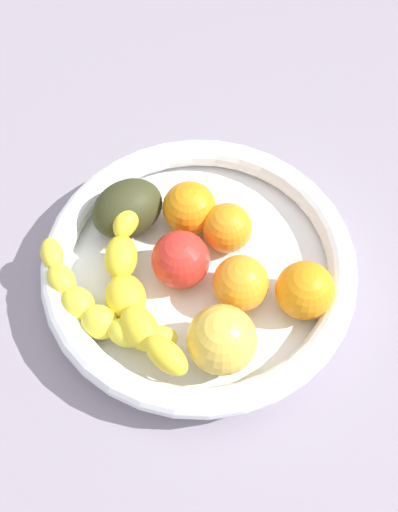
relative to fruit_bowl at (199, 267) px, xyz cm
name	(u,v)px	position (x,y,z in cm)	size (l,w,h in cm)	color
kitchen_counter	(199,285)	(0.00, 0.00, -4.19)	(120.00, 120.00, 3.00)	gray
fruit_bowl	(199,267)	(0.00, 0.00, 0.00)	(34.35, 34.35, 5.22)	white
banana_draped_left	(93,306)	(-10.44, 6.51, 1.81)	(7.73, 19.58, 3.77)	yellow
banana_draped_right	(133,291)	(-7.16, 3.72, 2.58)	(15.99, 16.94, 5.67)	yellow
orange_front	(190,208)	(4.82, 4.08, 2.48)	(6.12, 6.12, 6.12)	orange
orange_mid_left	(227,228)	(4.82, -0.77, 2.21)	(5.58, 5.58, 5.58)	orange
orange_mid_right	(241,283)	(-0.63, -5.42, 2.40)	(5.96, 5.96, 5.96)	orange
orange_rear	(305,290)	(1.96, -11.55, 2.50)	(6.16, 6.16, 6.16)	orange
tomato_red	(181,260)	(-1.46, 1.42, 2.57)	(6.29, 6.29, 6.29)	red
avocado_dark	(127,209)	(1.16, 9.98, 2.60)	(8.33, 6.36, 6.36)	#36381C
apple_yellow	(222,340)	(-7.35, -6.92, 2.92)	(7.00, 7.00, 7.00)	#EBC046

